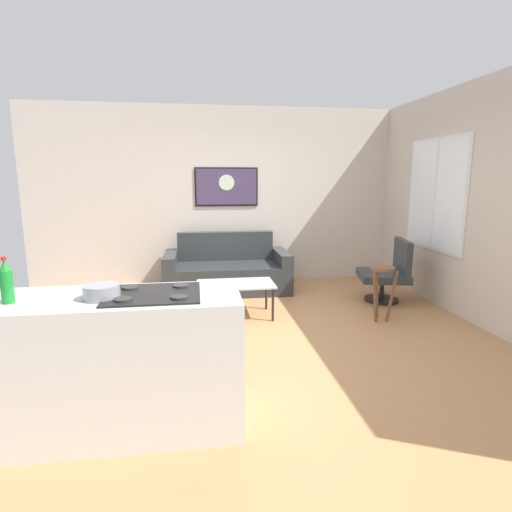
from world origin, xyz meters
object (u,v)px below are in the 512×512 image
at_px(bar_stool, 382,281).
at_px(coffee_table, 236,286).
at_px(soda_bottle, 6,282).
at_px(mixing_bowl, 102,292).
at_px(couch, 227,272).
at_px(wall_painting, 227,187).
at_px(armchair, 389,272).

bearing_deg(bar_stool, coffee_table, 166.87).
distance_m(soda_bottle, mixing_bowl, 0.55).
xyz_separation_m(coffee_table, mixing_bowl, (-1.06, -2.20, 0.59)).
bearing_deg(soda_bottle, bar_stool, 28.83).
distance_m(couch, coffee_table, 1.23).
height_order(bar_stool, soda_bottle, soda_bottle).
distance_m(coffee_table, soda_bottle, 2.81).
xyz_separation_m(coffee_table, bar_stool, (1.70, -0.40, 0.10)).
xyz_separation_m(coffee_table, wall_painting, (0.04, 1.77, 1.17)).
bearing_deg(armchair, coffee_table, -171.19).
relative_size(armchair, bar_stool, 1.32).
bearing_deg(wall_painting, mixing_bowl, -105.39).
height_order(bar_stool, mixing_bowl, mixing_bowl).
bearing_deg(couch, armchair, -22.48).
distance_m(couch, soda_bottle, 3.87).
bearing_deg(mixing_bowl, armchair, 38.36).
distance_m(couch, mixing_bowl, 3.65).
xyz_separation_m(bar_stool, soda_bottle, (-3.30, -1.82, 0.57)).
bearing_deg(coffee_table, wall_painting, 88.79).
relative_size(couch, bar_stool, 2.82).
bearing_deg(bar_stool, soda_bottle, -151.17).
bearing_deg(coffee_table, couch, 90.57).
bearing_deg(armchair, wall_painting, 145.81).
xyz_separation_m(couch, armchair, (2.16, -0.89, 0.13)).
height_order(coffee_table, bar_stool, bar_stool).
relative_size(soda_bottle, mixing_bowl, 1.28).
relative_size(armchair, wall_painting, 0.86).
bearing_deg(soda_bottle, coffee_table, 54.14).
bearing_deg(bar_stool, wall_painting, 127.52).
relative_size(coffee_table, soda_bottle, 3.26).
bearing_deg(mixing_bowl, bar_stool, 33.26).
distance_m(couch, wall_painting, 1.38).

